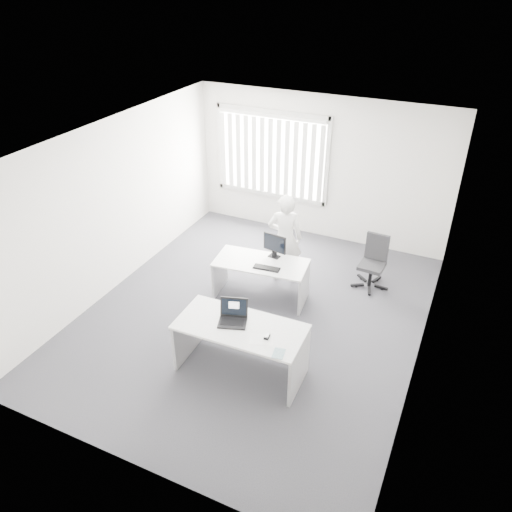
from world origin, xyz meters
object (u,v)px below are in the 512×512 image
at_px(desk_near, 241,339).
at_px(desk_far, 261,272).
at_px(person, 285,238).
at_px(laptop, 232,315).
at_px(monitor, 275,246).
at_px(office_chair, 372,271).

xyz_separation_m(desk_near, desk_far, (-0.47, 1.69, -0.07)).
relative_size(person, laptop, 4.37).
height_order(desk_near, monitor, monitor).
xyz_separation_m(desk_near, person, (-0.34, 2.37, 0.24)).
height_order(laptop, monitor, monitor).
bearing_deg(desk_near, monitor, 98.61).
xyz_separation_m(desk_near, office_chair, (1.10, 2.80, -0.27)).
distance_m(desk_near, monitor, 1.99).
relative_size(office_chair, laptop, 2.54).
relative_size(desk_near, laptop, 4.67).
relative_size(desk_far, person, 0.97).
distance_m(office_chair, person, 1.58).
bearing_deg(monitor, office_chair, 40.30).
bearing_deg(laptop, desk_far, 83.58).
bearing_deg(laptop, desk_near, -19.13).
xyz_separation_m(office_chair, person, (-1.43, -0.43, 0.51)).
relative_size(office_chair, monitor, 2.28).
bearing_deg(office_chair, person, -159.54).
height_order(desk_far, laptop, laptop).
xyz_separation_m(desk_near, laptop, (-0.11, 0.00, 0.36)).
height_order(desk_far, person, person).
height_order(desk_near, laptop, laptop).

